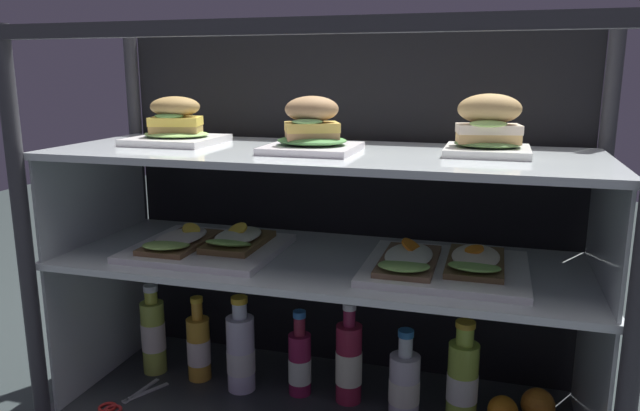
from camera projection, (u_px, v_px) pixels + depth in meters
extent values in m
cylinder|color=#333338|center=(24.00, 243.00, 1.32)|extent=(0.04, 0.04, 0.93)
cylinder|color=#333338|center=(639.00, 301.00, 0.98)|extent=(0.04, 0.04, 0.93)
cylinder|color=#333338|center=(140.00, 201.00, 1.75)|extent=(0.04, 0.04, 0.93)
cylinder|color=#333338|center=(597.00, 232.00, 1.41)|extent=(0.04, 0.04, 0.93)
cube|color=#333338|center=(283.00, 26.00, 1.06)|extent=(1.22, 0.03, 0.03)
cube|color=black|center=(346.00, 206.00, 1.59)|extent=(1.19, 0.01, 0.89)
cube|color=silver|center=(105.00, 309.00, 1.58)|extent=(0.01, 0.42, 0.36)
cube|color=silver|center=(591.00, 371.00, 1.26)|extent=(0.01, 0.42, 0.36)
cube|color=silver|center=(320.00, 261.00, 1.38)|extent=(1.21, 0.44, 0.02)
cube|color=silver|center=(95.00, 194.00, 1.51)|extent=(0.01, 0.42, 0.23)
cube|color=silver|center=(606.00, 228.00, 1.19)|extent=(0.01, 0.42, 0.23)
cube|color=silver|center=(320.00, 154.00, 1.32)|extent=(1.21, 0.44, 0.02)
cube|color=white|center=(177.00, 140.00, 1.45)|extent=(0.20, 0.20, 0.02)
ellipsoid|color=#91C465|center=(176.00, 134.00, 1.45)|extent=(0.16, 0.13, 0.01)
cube|color=tan|center=(176.00, 130.00, 1.45)|extent=(0.13, 0.11, 0.02)
cube|color=#F6D04D|center=(176.00, 121.00, 1.44)|extent=(0.13, 0.11, 0.02)
ellipsoid|color=#639B48|center=(168.00, 116.00, 1.41)|extent=(0.07, 0.05, 0.01)
ellipsoid|color=#A27F45|center=(175.00, 107.00, 1.43)|extent=(0.14, 0.11, 0.05)
cube|color=white|center=(312.00, 148.00, 1.30)|extent=(0.19, 0.19, 0.01)
ellipsoid|color=#508F49|center=(312.00, 141.00, 1.30)|extent=(0.15, 0.13, 0.02)
cube|color=tan|center=(312.00, 136.00, 1.30)|extent=(0.13, 0.11, 0.02)
cube|color=#E7BE53|center=(312.00, 127.00, 1.29)|extent=(0.14, 0.12, 0.02)
ellipsoid|color=#6B9B55|center=(307.00, 122.00, 1.26)|extent=(0.07, 0.05, 0.01)
ellipsoid|color=#AC8254|center=(312.00, 109.00, 1.28)|extent=(0.14, 0.12, 0.06)
cube|color=white|center=(487.00, 151.00, 1.26)|extent=(0.17, 0.17, 0.02)
ellipsoid|color=#628A4A|center=(488.00, 144.00, 1.25)|extent=(0.14, 0.12, 0.01)
cube|color=#DFB26A|center=(488.00, 138.00, 1.25)|extent=(0.14, 0.09, 0.02)
cube|color=beige|center=(488.00, 129.00, 1.25)|extent=(0.14, 0.10, 0.02)
ellipsoid|color=#95BF5D|center=(488.00, 124.00, 1.21)|extent=(0.08, 0.04, 0.02)
ellipsoid|color=tan|center=(490.00, 109.00, 1.24)|extent=(0.14, 0.10, 0.06)
cube|color=white|center=(208.00, 248.00, 1.43)|extent=(0.34, 0.30, 0.02)
cube|color=brown|center=(181.00, 242.00, 1.43)|extent=(0.12, 0.22, 0.01)
ellipsoid|color=#A1D360|center=(166.00, 245.00, 1.36)|extent=(0.12, 0.13, 0.03)
ellipsoid|color=white|center=(181.00, 237.00, 1.43)|extent=(0.10, 0.18, 0.01)
cylinder|color=yellow|center=(191.00, 230.00, 1.45)|extent=(0.06, 0.06, 0.03)
cube|color=brown|center=(239.00, 242.00, 1.43)|extent=(0.12, 0.20, 0.01)
ellipsoid|color=#8BCB57|center=(228.00, 243.00, 1.37)|extent=(0.11, 0.10, 0.04)
ellipsoid|color=silver|center=(239.00, 235.00, 1.43)|extent=(0.10, 0.16, 0.02)
cylinder|color=yellow|center=(238.00, 229.00, 1.43)|extent=(0.06, 0.06, 0.03)
cube|color=white|center=(445.00, 268.00, 1.28)|extent=(0.34, 0.30, 0.02)
cube|color=brown|center=(409.00, 261.00, 1.29)|extent=(0.12, 0.23, 0.01)
ellipsoid|color=#8DCA5D|center=(404.00, 266.00, 1.22)|extent=(0.11, 0.12, 0.03)
ellipsoid|color=white|center=(409.00, 255.00, 1.29)|extent=(0.10, 0.19, 0.02)
cylinder|color=orange|center=(412.00, 247.00, 1.31)|extent=(0.05, 0.06, 0.03)
cube|color=brown|center=(475.00, 262.00, 1.28)|extent=(0.12, 0.22, 0.01)
ellipsoid|color=#88CA57|center=(474.00, 267.00, 1.21)|extent=(0.12, 0.12, 0.03)
ellipsoid|color=#F6EFCA|center=(476.00, 256.00, 1.27)|extent=(0.10, 0.18, 0.02)
cylinder|color=orange|center=(474.00, 250.00, 1.28)|extent=(0.06, 0.06, 0.02)
cylinder|color=#B3CA4C|center=(154.00, 337.00, 1.60)|extent=(0.06, 0.06, 0.20)
cylinder|color=silver|center=(153.00, 336.00, 1.60)|extent=(0.06, 0.06, 0.07)
cylinder|color=#BEC842|center=(151.00, 297.00, 1.58)|extent=(0.03, 0.03, 0.03)
cylinder|color=white|center=(150.00, 288.00, 1.57)|extent=(0.04, 0.04, 0.02)
cylinder|color=gold|center=(199.00, 349.00, 1.57)|extent=(0.06, 0.06, 0.17)
cylinder|color=silver|center=(199.00, 351.00, 1.57)|extent=(0.06, 0.06, 0.07)
cylinder|color=gold|center=(197.00, 311.00, 1.55)|extent=(0.03, 0.03, 0.05)
cylinder|color=gold|center=(197.00, 300.00, 1.54)|extent=(0.03, 0.03, 0.01)
cylinder|color=white|center=(241.00, 354.00, 1.51)|extent=(0.07, 0.07, 0.19)
cylinder|color=silver|center=(241.00, 361.00, 1.52)|extent=(0.07, 0.07, 0.06)
cylinder|color=white|center=(239.00, 310.00, 1.49)|extent=(0.04, 0.04, 0.04)
cylinder|color=gold|center=(239.00, 300.00, 1.48)|extent=(0.04, 0.04, 0.01)
cylinder|color=#901F4A|center=(300.00, 364.00, 1.50)|extent=(0.06, 0.06, 0.16)
cylinder|color=white|center=(300.00, 370.00, 1.50)|extent=(0.06, 0.06, 0.06)
cylinder|color=maroon|center=(299.00, 326.00, 1.47)|extent=(0.03, 0.03, 0.05)
cylinder|color=#2D6BB5|center=(299.00, 314.00, 1.47)|extent=(0.03, 0.03, 0.02)
cylinder|color=#9C233F|center=(349.00, 363.00, 1.46)|extent=(0.06, 0.06, 0.20)
cylinder|color=white|center=(349.00, 367.00, 1.46)|extent=(0.06, 0.06, 0.08)
cylinder|color=#902046|center=(349.00, 318.00, 1.43)|extent=(0.03, 0.03, 0.04)
cylinder|color=silver|center=(349.00, 306.00, 1.43)|extent=(0.03, 0.03, 0.02)
cylinder|color=silver|center=(404.00, 386.00, 1.40)|extent=(0.07, 0.07, 0.15)
cylinder|color=white|center=(404.00, 390.00, 1.40)|extent=(0.07, 0.07, 0.06)
cylinder|color=silver|center=(406.00, 346.00, 1.38)|extent=(0.03, 0.03, 0.05)
cylinder|color=#276BAD|center=(406.00, 333.00, 1.37)|extent=(0.04, 0.04, 0.02)
cylinder|color=#ADD148|center=(462.00, 381.00, 1.38)|extent=(0.07, 0.07, 0.18)
cylinder|color=white|center=(462.00, 387.00, 1.39)|extent=(0.07, 0.07, 0.06)
cylinder|color=#B3D546|center=(465.00, 336.00, 1.36)|extent=(0.04, 0.04, 0.04)
cylinder|color=gold|center=(466.00, 324.00, 1.35)|extent=(0.05, 0.05, 0.01)
sphere|color=orange|center=(503.00, 411.00, 1.37)|extent=(0.07, 0.07, 0.07)
sphere|color=orange|center=(538.00, 405.00, 1.39)|extent=(0.08, 0.08, 0.08)
cube|color=silver|center=(141.00, 391.00, 1.52)|extent=(0.03, 0.13, 0.00)
torus|color=red|center=(113.00, 410.00, 1.43)|extent=(0.05, 0.05, 0.01)
cube|color=silver|center=(146.00, 393.00, 1.51)|extent=(0.07, 0.12, 0.00)
torus|color=red|center=(107.00, 407.00, 1.44)|extent=(0.06, 0.06, 0.01)
cylinder|color=silver|center=(129.00, 398.00, 1.48)|extent=(0.01, 0.01, 0.01)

